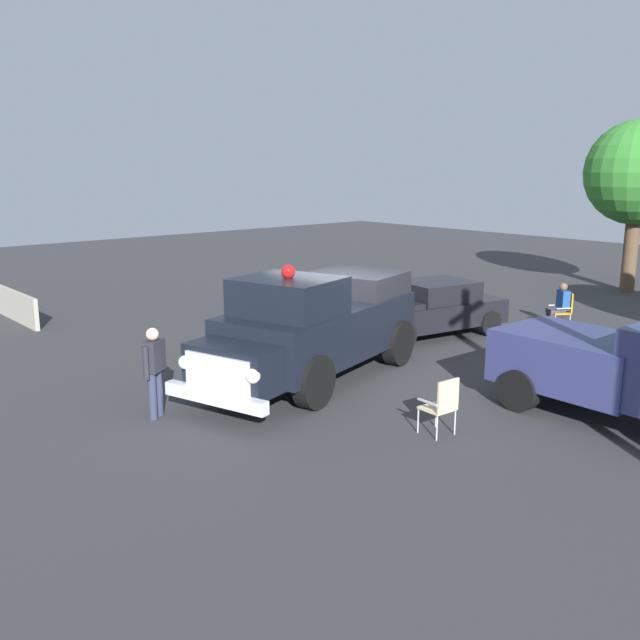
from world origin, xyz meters
TOP-DOWN VIEW (x-y plane):
  - ground_plane at (0.00, 0.00)m, footprint 60.00×60.00m
  - vintage_fire_truck at (-0.01, 0.77)m, footprint 3.78×6.32m
  - classic_hot_rod at (0.97, -4.03)m, footprint 2.57×4.61m
  - parked_pickup at (-5.64, -1.69)m, footprint 4.84×2.12m
  - lawn_chair_near_truck at (-0.98, -7.61)m, footprint 0.68×0.68m
  - lawn_chair_by_car at (-3.61, -1.63)m, footprint 0.67×0.67m
  - lawn_chair_spare at (-3.85, 1.21)m, footprint 0.53×0.55m
  - spectator_seated at (-0.91, -7.50)m, footprint 0.60×0.65m
  - spectator_standing at (0.14, 4.43)m, footprint 0.44×0.59m
  - oak_tree_left at (0.54, -14.63)m, footprint 3.65×3.65m

SIDE VIEW (x-z plane):
  - ground_plane at x=0.00m, z-range 0.00..0.00m
  - lawn_chair_near_truck at x=-0.98m, z-range 0.08..1.10m
  - lawn_chair_by_car at x=-3.61m, z-range 0.08..1.10m
  - lawn_chair_spare at x=-3.85m, z-range 0.08..1.10m
  - spectator_seated at x=-0.91m, z-range 0.05..1.34m
  - classic_hot_rod at x=0.97m, z-range 0.02..1.48m
  - spectator_standing at x=0.14m, z-range 0.13..1.80m
  - parked_pickup at x=-5.64m, z-range 0.04..1.94m
  - vintage_fire_truck at x=-0.01m, z-range -0.10..2.49m
  - oak_tree_left at x=0.54m, z-range 1.17..7.23m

